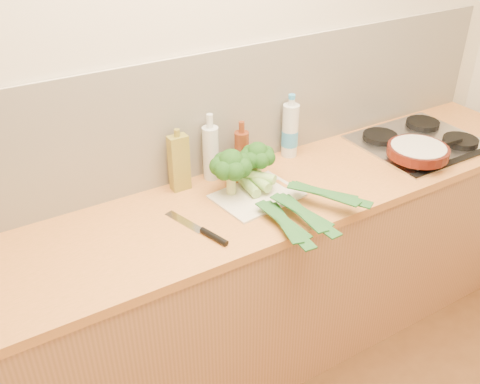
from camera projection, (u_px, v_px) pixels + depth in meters
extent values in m
plane|color=beige|center=(205.00, 86.00, 2.20)|extent=(3.50, 0.00, 3.50)
cube|color=silver|center=(207.00, 116.00, 2.26)|extent=(3.20, 0.02, 0.54)
cube|color=#AE7448|center=(243.00, 288.00, 2.43)|extent=(3.20, 0.60, 0.86)
cube|color=#DB8040|center=(243.00, 205.00, 2.20)|extent=(3.20, 0.62, 0.04)
cube|color=silver|center=(419.00, 142.00, 2.63)|extent=(0.58, 0.50, 0.01)
cube|color=black|center=(457.00, 160.00, 2.46)|extent=(0.58, 0.04, 0.01)
cylinder|color=black|center=(417.00, 156.00, 2.47)|extent=(0.17, 0.17, 0.03)
cylinder|color=black|center=(460.00, 141.00, 2.60)|extent=(0.17, 0.17, 0.03)
cylinder|color=black|center=(380.00, 137.00, 2.64)|extent=(0.17, 0.17, 0.03)
cylinder|color=black|center=(423.00, 124.00, 2.78)|extent=(0.17, 0.17, 0.03)
cube|color=white|center=(257.00, 196.00, 2.21)|extent=(0.37, 0.29, 0.01)
cylinder|color=#B6C372|center=(231.00, 185.00, 2.20)|extent=(0.04, 0.04, 0.08)
sphere|color=#17360E|center=(231.00, 162.00, 2.14)|extent=(0.11, 0.11, 0.11)
sphere|color=#17360E|center=(241.00, 163.00, 2.17)|extent=(0.08, 0.08, 0.08)
sphere|color=#17360E|center=(233.00, 160.00, 2.19)|extent=(0.08, 0.08, 0.08)
sphere|color=#17360E|center=(223.00, 162.00, 2.18)|extent=(0.08, 0.08, 0.08)
sphere|color=#17360E|center=(219.00, 166.00, 2.15)|extent=(0.08, 0.08, 0.08)
sphere|color=#17360E|center=(224.00, 171.00, 2.12)|extent=(0.08, 0.08, 0.08)
sphere|color=#17360E|center=(235.00, 171.00, 2.11)|extent=(0.08, 0.08, 0.08)
sphere|color=#17360E|center=(242.00, 168.00, 2.14)|extent=(0.08, 0.08, 0.08)
cylinder|color=#B6C372|center=(257.00, 173.00, 2.28)|extent=(0.04, 0.04, 0.08)
sphere|color=#17360E|center=(257.00, 153.00, 2.22)|extent=(0.09, 0.09, 0.09)
sphere|color=#17360E|center=(266.00, 154.00, 2.25)|extent=(0.07, 0.07, 0.07)
sphere|color=#17360E|center=(258.00, 151.00, 2.27)|extent=(0.07, 0.07, 0.07)
sphere|color=#17360E|center=(250.00, 153.00, 2.26)|extent=(0.07, 0.07, 0.07)
sphere|color=#17360E|center=(247.00, 157.00, 2.23)|extent=(0.07, 0.07, 0.07)
sphere|color=#17360E|center=(252.00, 160.00, 2.20)|extent=(0.07, 0.07, 0.07)
sphere|color=#17360E|center=(261.00, 161.00, 2.20)|extent=(0.07, 0.07, 0.07)
sphere|color=#17360E|center=(267.00, 158.00, 2.22)|extent=(0.07, 0.07, 0.07)
cylinder|color=white|center=(236.00, 173.00, 2.32)|extent=(0.05, 0.12, 0.04)
cylinder|color=#8EC361|center=(249.00, 186.00, 2.23)|extent=(0.05, 0.15, 0.04)
cube|color=#17411C|center=(284.00, 222.00, 2.00)|extent=(0.12, 0.30, 0.02)
cube|color=#17411C|center=(287.00, 224.00, 1.98)|extent=(0.08, 0.34, 0.01)
cube|color=#17411C|center=(283.00, 220.00, 2.01)|extent=(0.08, 0.28, 0.02)
cylinder|color=white|center=(243.00, 170.00, 2.30)|extent=(0.05, 0.11, 0.04)
cylinder|color=#8EC361|center=(259.00, 181.00, 2.22)|extent=(0.05, 0.14, 0.04)
cube|color=#17411C|center=(303.00, 213.00, 2.02)|extent=(0.08, 0.30, 0.02)
cube|color=#17411C|center=(306.00, 215.00, 2.01)|extent=(0.07, 0.34, 0.01)
cube|color=#17411C|center=(301.00, 211.00, 2.03)|extent=(0.11, 0.28, 0.02)
cylinder|color=white|center=(235.00, 170.00, 2.27)|extent=(0.09, 0.12, 0.04)
cylinder|color=#8EC361|center=(260.00, 176.00, 2.22)|extent=(0.11, 0.14, 0.04)
cube|color=#17411C|center=(325.00, 194.00, 2.10)|extent=(0.14, 0.30, 0.02)
cube|color=#17411C|center=(330.00, 194.00, 2.10)|extent=(0.21, 0.32, 0.01)
cube|color=#17411C|center=(322.00, 192.00, 2.11)|extent=(0.22, 0.24, 0.02)
cube|color=silver|center=(185.00, 222.00, 2.06)|extent=(0.09, 0.20, 0.00)
cylinder|color=black|center=(214.00, 237.00, 1.96)|extent=(0.06, 0.13, 0.02)
cylinder|color=#47130B|center=(418.00, 151.00, 2.43)|extent=(0.28, 0.28, 0.04)
cylinder|color=beige|center=(419.00, 147.00, 2.42)|extent=(0.25, 0.25, 0.00)
cube|color=black|center=(450.00, 142.00, 2.51)|extent=(0.14, 0.03, 0.02)
cube|color=olive|center=(179.00, 163.00, 2.21)|extent=(0.08, 0.05, 0.24)
cylinder|color=olive|center=(177.00, 133.00, 2.14)|extent=(0.02, 0.02, 0.03)
cylinder|color=silver|center=(211.00, 153.00, 2.29)|extent=(0.07, 0.07, 0.24)
cylinder|color=silver|center=(210.00, 121.00, 2.21)|extent=(0.03, 0.03, 0.06)
cylinder|color=maroon|center=(242.00, 152.00, 2.35)|extent=(0.06, 0.06, 0.19)
cylinder|color=maroon|center=(242.00, 127.00, 2.28)|extent=(0.03, 0.03, 0.05)
cylinder|color=silver|center=(290.00, 131.00, 2.47)|extent=(0.08, 0.08, 0.25)
cylinder|color=silver|center=(292.00, 102.00, 2.39)|extent=(0.03, 0.03, 0.03)
cylinder|color=#3792D0|center=(290.00, 138.00, 2.49)|extent=(0.08, 0.08, 0.08)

